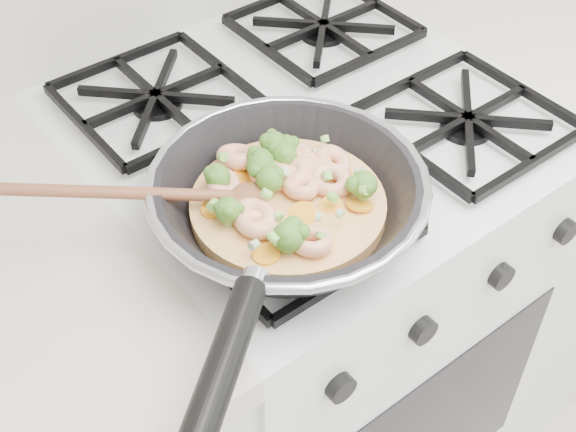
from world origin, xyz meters
TOP-DOWN VIEW (x-y plane):
  - stove at (0.00, 1.70)m, footprint 0.60×0.60m
  - skillet at (-0.16, 1.54)m, footprint 0.44×0.39m

SIDE VIEW (x-z plane):
  - stove at x=0.00m, z-range 0.00..0.92m
  - skillet at x=-0.16m, z-range 0.91..1.01m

